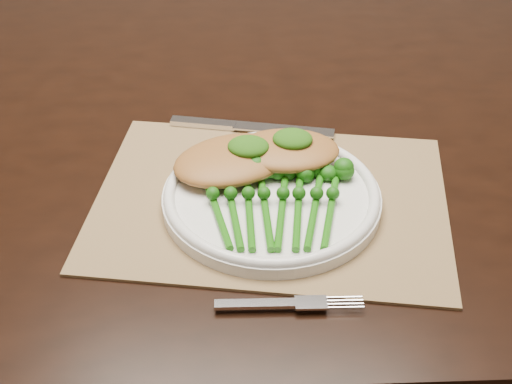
# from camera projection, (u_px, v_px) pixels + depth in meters

# --- Properties ---
(dining_table) EXTENTS (1.71, 1.11, 0.75)m
(dining_table) POSITION_uv_depth(u_px,v_px,m) (225.00, 305.00, 1.21)
(dining_table) COLOR black
(dining_table) RESTS_ON ground
(placemat) EXTENTS (0.41, 0.31, 0.00)m
(placemat) POSITION_uv_depth(u_px,v_px,m) (271.00, 200.00, 0.83)
(placemat) COLOR olive
(placemat) RESTS_ON dining_table
(dinner_plate) EXTENTS (0.25, 0.25, 0.02)m
(dinner_plate) POSITION_uv_depth(u_px,v_px,m) (272.00, 196.00, 0.81)
(dinner_plate) COLOR silver
(dinner_plate) RESTS_ON placemat
(knife) EXTENTS (0.22, 0.03, 0.01)m
(knife) POSITION_uv_depth(u_px,v_px,m) (236.00, 126.00, 0.95)
(knife) COLOR silver
(knife) RESTS_ON placemat
(fork) EXTENTS (0.15, 0.03, 0.00)m
(fork) POSITION_uv_depth(u_px,v_px,m) (299.00, 303.00, 0.69)
(fork) COLOR silver
(fork) RESTS_ON placemat
(chicken_fillet_left) EXTENTS (0.17, 0.16, 0.03)m
(chicken_fillet_left) POSITION_uv_depth(u_px,v_px,m) (232.00, 160.00, 0.84)
(chicken_fillet_left) COLOR #9C642D
(chicken_fillet_left) RESTS_ON dinner_plate
(chicken_fillet_right) EXTENTS (0.14, 0.10, 0.03)m
(chicken_fillet_right) POSITION_uv_depth(u_px,v_px,m) (286.00, 150.00, 0.85)
(chicken_fillet_right) COLOR #9C642D
(chicken_fillet_right) RESTS_ON dinner_plate
(pesto_dollop_left) EXTENTS (0.05, 0.04, 0.02)m
(pesto_dollop_left) POSITION_uv_depth(u_px,v_px,m) (248.00, 147.00, 0.83)
(pesto_dollop_left) COLOR #174109
(pesto_dollop_left) RESTS_ON chicken_fillet_left
(pesto_dollop_right) EXTENTS (0.05, 0.04, 0.02)m
(pesto_dollop_right) POSITION_uv_depth(u_px,v_px,m) (293.00, 139.00, 0.84)
(pesto_dollop_right) COLOR #174109
(pesto_dollop_right) RESTS_ON chicken_fillet_right
(broccolini_bundle) EXTENTS (0.16, 0.18, 0.04)m
(broccolini_bundle) POSITION_uv_depth(u_px,v_px,m) (274.00, 210.00, 0.78)
(broccolini_bundle) COLOR #185B0C
(broccolini_bundle) RESTS_ON dinner_plate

